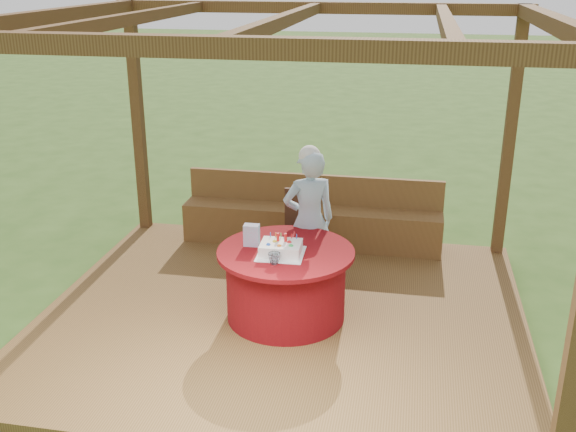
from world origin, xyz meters
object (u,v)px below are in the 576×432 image
object	(u,v)px
birthday_cake	(281,248)
drinking_glass	(274,258)
elderly_woman	(309,219)
gift_bag	(252,235)
chair	(302,226)
bench	(311,222)
table	(286,283)

from	to	relation	value
birthday_cake	drinking_glass	bearing A→B (deg)	-94.16
elderly_woman	birthday_cake	world-z (taller)	elderly_woman
birthday_cake	gift_bag	xyz separation A→B (m)	(-0.30, 0.15, 0.04)
chair	gift_bag	xyz separation A→B (m)	(-0.28, -1.13, 0.32)
bench	gift_bag	distance (m)	1.84
elderly_woman	chair	bearing A→B (deg)	106.34
bench	chair	size ratio (longest dim) A/B	3.55
table	elderly_woman	xyz separation A→B (m)	(0.10, 0.66, 0.40)
bench	elderly_woman	distance (m)	1.24
elderly_woman	bench	bearing A→B (deg)	97.37
drinking_glass	bench	bearing A→B (deg)	90.02
elderly_woman	gift_bag	xyz separation A→B (m)	(-0.43, -0.61, 0.03)
table	chair	size ratio (longest dim) A/B	1.48
birthday_cake	gift_bag	bearing A→B (deg)	153.67
bench	chair	xyz separation A→B (m)	(-0.01, -0.62, 0.19)
chair	birthday_cake	distance (m)	1.30
table	elderly_woman	world-z (taller)	elderly_woman
table	gift_bag	distance (m)	0.54
table	chair	world-z (taller)	chair
table	drinking_glass	bearing A→B (deg)	-97.64
chair	gift_bag	distance (m)	1.20
bench	gift_bag	bearing A→B (deg)	-99.34
bench	chair	world-z (taller)	chair
table	drinking_glass	distance (m)	0.49
chair	drinking_glass	bearing A→B (deg)	-89.76
elderly_woman	gift_bag	bearing A→B (deg)	-125.56
bench	chair	bearing A→B (deg)	-90.52
elderly_woman	drinking_glass	distance (m)	0.98
elderly_woman	birthday_cake	xyz separation A→B (m)	(-0.13, -0.76, -0.01)
gift_bag	elderly_woman	bearing A→B (deg)	52.18
chair	gift_bag	bearing A→B (deg)	-104.01
birthday_cake	gift_bag	size ratio (longest dim) A/B	2.11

